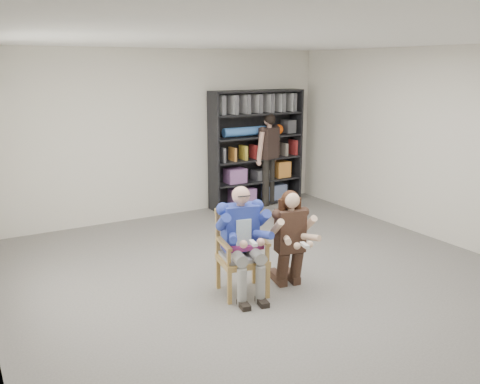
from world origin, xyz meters
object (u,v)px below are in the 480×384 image
seated_man (242,241)px  standing_man (269,160)px  armchair (242,253)px  kneeling_woman (291,240)px  bookshelf (256,149)px

seated_man → standing_man: size_ratio=0.74×
standing_man → armchair: bearing=-147.8°
seated_man → standing_man: (2.33, 3.03, 0.22)m
seated_man → armchair: bearing=0.0°
seated_man → kneeling_woman: size_ratio=1.09×
standing_man → seated_man: bearing=-147.8°
bookshelf → standing_man: size_ratio=1.24×
armchair → standing_man: bearing=63.3°
armchair → seated_man: bearing=0.0°
bookshelf → standing_man: 0.31m
armchair → bookshelf: bearing=66.7°
armchair → bookshelf: size_ratio=0.46×
armchair → bookshelf: bookshelf is taller
bookshelf → standing_man: bearing=-39.0°
armchair → kneeling_woman: 0.60m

